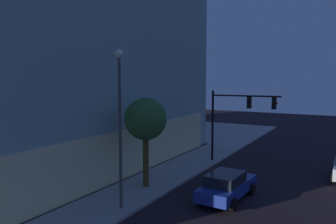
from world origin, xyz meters
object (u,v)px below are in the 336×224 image
(sidewalk_tree, at_px, (146,120))
(traffic_light_far_corner, at_px, (239,111))
(car_blue, at_px, (227,185))
(street_lamp_sidewalk, at_px, (120,110))

(sidewalk_tree, bearing_deg, traffic_light_far_corner, -19.91)
(traffic_light_far_corner, xyz_separation_m, car_blue, (-7.92, -1.90, -3.41))
(car_blue, bearing_deg, traffic_light_far_corner, 13.51)
(traffic_light_far_corner, height_order, car_blue, traffic_light_far_corner)
(street_lamp_sidewalk, height_order, sidewalk_tree, street_lamp_sidewalk)
(traffic_light_far_corner, relative_size, car_blue, 1.17)
(street_lamp_sidewalk, bearing_deg, car_blue, -45.53)
(traffic_light_far_corner, distance_m, car_blue, 8.83)
(car_blue, bearing_deg, sidewalk_tree, 96.86)
(sidewalk_tree, bearing_deg, car_blue, -83.14)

